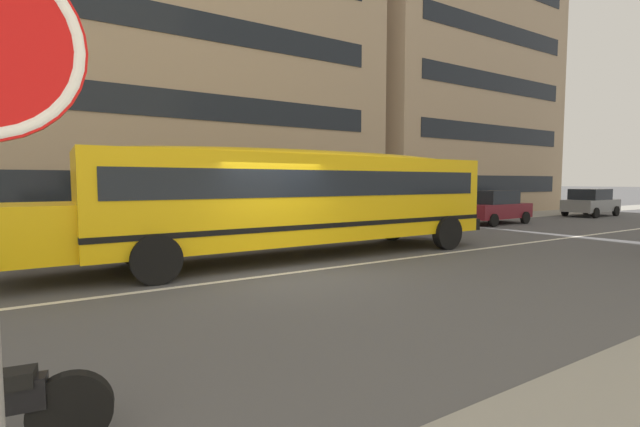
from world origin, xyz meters
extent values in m
plane|color=#4C4C4F|center=(0.00, 0.00, 0.00)|extent=(400.00, 400.00, 0.00)
cube|color=gray|center=(0.00, 7.53, 0.01)|extent=(120.00, 3.00, 0.01)
cube|color=silver|center=(0.00, 0.00, 0.00)|extent=(110.00, 0.16, 0.01)
cube|color=yellow|center=(1.60, 1.76, 1.63)|extent=(11.18, 2.56, 2.24)
cube|color=yellow|center=(-4.80, 1.75, 1.07)|extent=(1.63, 2.14, 1.12)
cube|color=black|center=(7.27, 1.76, 0.69)|extent=(0.21, 2.54, 0.37)
cube|color=black|center=(1.60, 1.76, 2.03)|extent=(10.51, 2.60, 0.65)
cube|color=black|center=(1.60, 1.76, 0.97)|extent=(11.20, 2.59, 0.12)
ellipsoid|color=yellow|center=(1.60, 1.76, 2.74)|extent=(10.73, 2.35, 0.37)
cylinder|color=red|center=(-1.98, 3.20, 1.51)|extent=(0.45, 0.45, 0.03)
cylinder|color=black|center=(-2.64, 0.48, 0.51)|extent=(1.02, 0.29, 1.02)
cylinder|color=black|center=(-2.65, 3.02, 0.51)|extent=(1.02, 0.29, 1.02)
cylinder|color=black|center=(5.85, 0.49, 0.51)|extent=(1.02, 0.29, 1.02)
cylinder|color=black|center=(5.85, 3.03, 0.51)|extent=(1.02, 0.29, 1.02)
cube|color=gray|center=(23.23, 4.78, 0.65)|extent=(3.96, 1.84, 0.70)
cube|color=black|center=(23.08, 4.77, 1.32)|extent=(2.25, 1.64, 0.64)
cylinder|color=black|center=(24.50, 5.68, 0.30)|extent=(0.61, 0.20, 0.60)
cylinder|color=black|center=(24.56, 3.98, 0.30)|extent=(0.61, 0.20, 0.60)
cylinder|color=black|center=(21.90, 5.58, 0.30)|extent=(0.61, 0.20, 0.60)
cylinder|color=black|center=(21.96, 3.88, 0.30)|extent=(0.61, 0.20, 0.60)
cube|color=maroon|center=(14.12, 4.85, 0.65)|extent=(3.96, 1.83, 0.70)
cube|color=black|center=(13.97, 4.85, 1.32)|extent=(2.25, 1.63, 0.64)
cylinder|color=black|center=(15.39, 5.75, 0.30)|extent=(0.61, 0.20, 0.60)
cylinder|color=black|center=(15.45, 4.05, 0.30)|extent=(0.61, 0.20, 0.60)
cylinder|color=black|center=(12.80, 5.66, 0.30)|extent=(0.61, 0.20, 0.60)
cylinder|color=black|center=(12.85, 3.96, 0.30)|extent=(0.61, 0.20, 0.60)
cylinder|color=black|center=(-4.32, -4.79, 0.30)|extent=(0.61, 0.20, 0.60)
cube|color=tan|center=(0.40, 15.78, 9.60)|extent=(20.53, 13.49, 19.20)
cube|color=black|center=(0.40, 9.01, 1.92)|extent=(17.25, 0.04, 1.10)
cube|color=black|center=(0.40, 9.01, 5.12)|extent=(17.25, 0.04, 1.10)
cube|color=black|center=(0.40, 9.01, 8.32)|extent=(17.25, 0.04, 1.10)
cube|color=tan|center=(19.82, 15.08, 8.00)|extent=(15.71, 12.09, 16.00)
cube|color=black|center=(19.82, 9.01, 1.92)|extent=(13.20, 0.04, 1.10)
cube|color=black|center=(19.82, 9.01, 5.12)|extent=(13.20, 0.04, 1.10)
cube|color=black|center=(19.82, 9.01, 8.32)|extent=(13.20, 0.04, 1.10)
cube|color=black|center=(19.82, 9.01, 11.52)|extent=(13.20, 0.04, 1.10)
camera|label=1|loc=(-4.39, -8.53, 2.06)|focal=24.18mm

